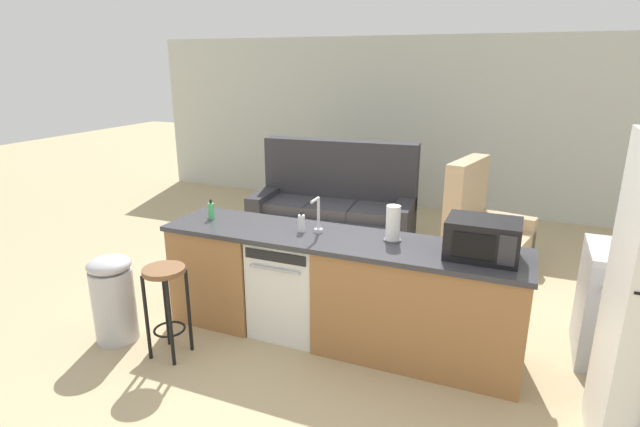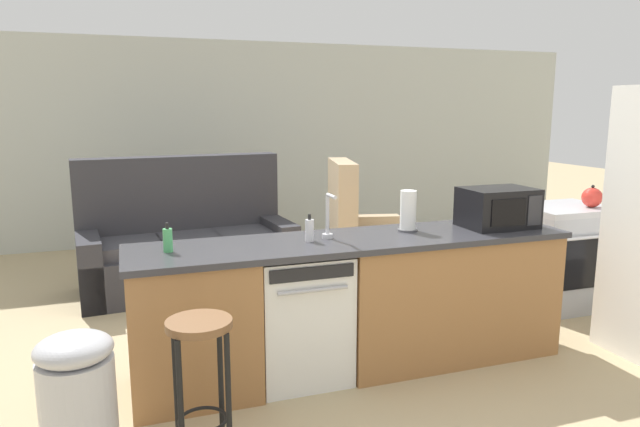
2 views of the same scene
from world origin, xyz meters
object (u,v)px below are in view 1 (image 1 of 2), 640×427
Objects in this scene: stove_range at (636,309)px; couch at (335,211)px; armchair at (480,236)px; dish_soap_bottle at (211,211)px; paper_towel_roll at (393,224)px; trash_bin at (113,298)px; soap_bottle at (301,223)px; dishwasher at (292,284)px; microwave at (483,239)px; bar_stool at (166,293)px.

couch reaches higher than stove_range.
dish_soap_bottle is at bearing -135.89° from armchair.
trash_bin is (-2.10, -0.81, -0.66)m from paper_towel_roll.
armchair is (1.81, -0.15, -0.04)m from couch.
soap_bottle is (-2.52, -0.53, 0.52)m from stove_range.
dish_soap_bottle is 0.24× the size of trash_bin.
armchair reaches higher than paper_towel_roll.
paper_towel_roll is (-1.78, -0.46, 0.59)m from stove_range.
stove_range reaches higher than trash_bin.
couch is (-3.07, 1.69, -0.06)m from stove_range.
dish_soap_bottle is (-0.79, 0.03, 0.55)m from dishwasher.
dishwasher is at bearing -168.09° from stove_range.
paper_towel_roll is at bearing 172.37° from microwave.
microwave is 2.84× the size of soap_bottle.
paper_towel_roll reaches higher than soap_bottle.
microwave is 0.68× the size of trash_bin.
dish_soap_bottle is 0.09× the size of couch.
microwave is 2.29m from dish_soap_bottle.
microwave is at bearing -7.63° from paper_towel_roll.
couch is (-1.97, 2.24, -0.65)m from microwave.
microwave is 2.21m from armchair.
dishwasher is 2.98× the size of paper_towel_roll.
dishwasher is 1.14× the size of trash_bin.
stove_range is 1.37m from microwave.
stove_range is 2.62m from soap_bottle.
dish_soap_bottle is at bearing 95.58° from bar_stool.
dishwasher is at bearing -1.98° from dish_soap_bottle.
soap_bottle is 2.50m from armchair.
microwave reaches higher than bar_stool.
armchair is at bearing 53.93° from bar_stool.
paper_towel_roll is 0.38× the size of trash_bin.
dishwasher reaches higher than bar_stool.
stove_range is 3.47m from dish_soap_bottle.
dish_soap_bottle is 0.24× the size of bar_stool.
bar_stool is at bearing -137.12° from soap_bottle.
soap_bottle is at bearing -168.06° from stove_range.
dish_soap_bottle is (-0.88, 0.01, 0.00)m from soap_bottle.
stove_range is 1.93m from paper_towel_roll.
dishwasher is 2.29m from couch.
paper_towel_roll is at bearing 6.12° from dishwasher.
trash_bin is (-2.77, -0.72, -0.66)m from microwave.
microwave is at bearing -48.74° from couch.
couch is at bearing 101.90° from dishwasher.
dishwasher is 0.56m from soap_bottle.
microwave is 0.68m from paper_towel_roll.
stove_range is 3.19× the size of paper_towel_roll.
microwave is at bearing -0.72° from dish_soap_bottle.
stove_range is at bearing 11.94° from soap_bottle.
microwave is 3.05m from couch.
dish_soap_bottle is at bearing -177.84° from paper_towel_roll.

